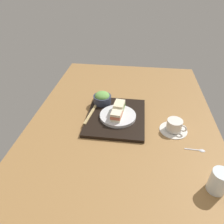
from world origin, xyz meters
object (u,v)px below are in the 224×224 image
at_px(chopsticks_pair, 91,114).
at_px(teaspoon, 199,150).
at_px(salad_bowl, 102,98).
at_px(drinking_glass, 219,181).
at_px(sandwich_near, 119,107).
at_px(sandwich_far, 117,115).
at_px(sandwich_plate, 118,116).
at_px(coffee_cup, 174,126).

height_order(chopsticks_pair, teaspoon, chopsticks_pair).
xyz_separation_m(salad_bowl, chopsticks_pair, (0.13, -0.04, -0.03)).
xyz_separation_m(salad_bowl, drinking_glass, (0.52, 0.52, -0.00)).
xyz_separation_m(salad_bowl, teaspoon, (0.31, 0.50, -0.05)).
distance_m(sandwich_near, sandwich_far, 0.06).
bearing_deg(salad_bowl, drinking_glass, 45.21).
height_order(sandwich_near, teaspoon, sandwich_near).
relative_size(sandwich_near, drinking_glass, 0.91).
bearing_deg(teaspoon, salad_bowl, -122.00).
bearing_deg(sandwich_near, drinking_glass, 44.62).
xyz_separation_m(sandwich_near, sandwich_far, (0.06, -0.01, -0.01)).
relative_size(sandwich_plate, drinking_glass, 2.00).
xyz_separation_m(sandwich_plate, salad_bowl, (-0.13, -0.11, 0.03)).
bearing_deg(teaspoon, sandwich_near, -118.51).
bearing_deg(sandwich_plate, sandwich_near, 173.64).
relative_size(sandwich_far, teaspoon, 0.91).
relative_size(chopsticks_pair, drinking_glass, 1.94).
distance_m(sandwich_near, chopsticks_pair, 0.16).
distance_m(sandwich_plate, salad_bowl, 0.17).
distance_m(sandwich_near, coffee_cup, 0.30).
distance_m(chopsticks_pair, coffee_cup, 0.45).
bearing_deg(sandwich_far, drinking_glass, 49.65).
height_order(sandwich_far, salad_bowl, salad_bowl).
bearing_deg(sandwich_far, sandwich_near, 173.64).
bearing_deg(coffee_cup, chopsticks_pair, -97.73).
height_order(sandwich_plate, drinking_glass, drinking_glass).
bearing_deg(drinking_glass, sandwich_near, -135.38).
distance_m(chopsticks_pair, teaspoon, 0.58).
xyz_separation_m(chopsticks_pair, coffee_cup, (0.06, 0.45, 0.01)).
distance_m(salad_bowl, coffee_cup, 0.44).
relative_size(drinking_glass, teaspoon, 1.05).
relative_size(sandwich_far, salad_bowl, 0.80).
distance_m(sandwich_near, drinking_glass, 0.58).
bearing_deg(chopsticks_pair, coffee_cup, 82.27).
relative_size(chopsticks_pair, coffee_cup, 1.34).
height_order(chopsticks_pair, drinking_glass, drinking_glass).
height_order(sandwich_far, teaspoon, sandwich_far).
height_order(salad_bowl, drinking_glass, drinking_glass).
bearing_deg(sandwich_near, chopsticks_pair, -81.19).
bearing_deg(coffee_cup, sandwich_plate, -100.40).
relative_size(sandwich_far, coffee_cup, 0.60).
height_order(drinking_glass, teaspoon, drinking_glass).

